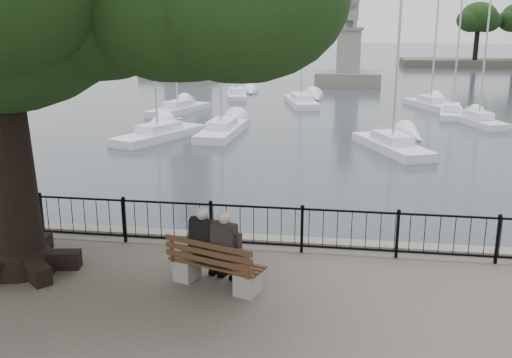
% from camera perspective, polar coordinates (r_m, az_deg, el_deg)
% --- Properties ---
extents(harbor, '(260.00, 260.00, 1.20)m').
position_cam_1_polar(harbor, '(13.25, 0.34, -8.24)').
color(harbor, slate).
rests_on(harbor, ground).
extents(railing, '(22.06, 0.06, 1.00)m').
position_cam_1_polar(railing, '(12.41, 0.00, -4.65)').
color(railing, black).
rests_on(railing, ground).
extents(bench, '(1.93, 1.14, 0.98)m').
position_cam_1_polar(bench, '(10.79, -4.11, -9.06)').
color(bench, gray).
rests_on(bench, ground).
extents(person_left, '(0.62, 0.85, 1.55)m').
position_cam_1_polar(person_left, '(10.84, -4.89, -6.82)').
color(person_left, black).
rests_on(person_left, ground).
extents(person_right, '(0.62, 0.85, 1.55)m').
position_cam_1_polar(person_right, '(10.61, -2.76, -7.28)').
color(person_right, black).
rests_on(person_right, ground).
extents(lion_monument, '(6.36, 6.36, 9.29)m').
position_cam_1_polar(lion_monument, '(59.07, 9.21, 11.55)').
color(lion_monument, slate).
rests_on(lion_monument, ground).
extents(sailboat_a, '(3.78, 6.06, 11.58)m').
position_cam_1_polar(sailboat_a, '(30.37, -9.63, 4.55)').
color(sailboat_a, white).
rests_on(sailboat_a, ground).
extents(sailboat_b, '(1.86, 6.07, 12.58)m').
position_cam_1_polar(sailboat_b, '(31.16, -3.39, 5.04)').
color(sailboat_b, white).
rests_on(sailboat_b, ground).
extents(sailboat_c, '(3.67, 5.86, 11.29)m').
position_cam_1_polar(sailboat_c, '(27.91, 13.41, 3.43)').
color(sailboat_c, white).
rests_on(sailboat_c, ground).
extents(sailboat_d, '(2.80, 5.18, 8.35)m').
position_cam_1_polar(sailboat_d, '(37.08, 21.26, 5.53)').
color(sailboat_d, white).
rests_on(sailboat_d, ground).
extents(sailboat_e, '(3.28, 6.00, 13.72)m').
position_cam_1_polar(sailboat_e, '(39.66, -7.72, 7.14)').
color(sailboat_e, white).
rests_on(sailboat_e, ground).
extents(sailboat_f, '(3.15, 6.40, 11.51)m').
position_cam_1_polar(sailboat_f, '(43.36, 4.53, 7.80)').
color(sailboat_f, white).
rests_on(sailboat_f, ground).
extents(sailboat_g, '(3.54, 5.73, 9.90)m').
position_cam_1_polar(sailboat_g, '(43.75, 17.00, 7.23)').
color(sailboat_g, white).
rests_on(sailboat_g, ground).
extents(sailboat_h, '(2.55, 5.43, 11.68)m').
position_cam_1_polar(sailboat_h, '(47.78, -1.97, 8.54)').
color(sailboat_h, white).
rests_on(sailboat_h, ground).
extents(sailboat_i, '(2.16, 5.12, 11.18)m').
position_cam_1_polar(sailboat_i, '(39.97, 18.96, 6.46)').
color(sailboat_i, white).
rests_on(sailboat_i, ground).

